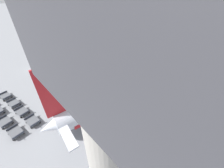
{
  "coord_description": "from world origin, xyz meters",
  "views": [
    {
      "loc": [
        25.03,
        -21.9,
        19.28
      ],
      "look_at": [
        6.37,
        -4.22,
        1.09
      ],
      "focal_mm": 22.0,
      "sensor_mm": 36.0,
      "label": 1
    }
  ],
  "objects_px": {
    "baggage_dolly_row_near_col_c": "(5,122)",
    "baggage_dolly_row_mid_a_col_d": "(33,121)",
    "baggage_dolly_row_near_col_d": "(16,132)",
    "baggage_dolly_row_mid_a_col_b": "(14,103)",
    "service_van": "(99,56)",
    "baggage_dolly_row_mid_a_col_c": "(22,112)",
    "baggage_dolly_row_mid_a_col_a": "(6,96)",
    "fuel_tanker_primary": "(52,60)",
    "airplane": "(149,80)"
  },
  "relations": [
    {
      "from": "fuel_tanker_primary",
      "to": "baggage_dolly_row_mid_a_col_d",
      "type": "relative_size",
      "value": 3.05
    },
    {
      "from": "service_van",
      "to": "baggage_dolly_row_near_col_d",
      "type": "bearing_deg",
      "value": -65.14
    },
    {
      "from": "baggage_dolly_row_near_col_d",
      "to": "baggage_dolly_row_mid_a_col_d",
      "type": "xyz_separation_m",
      "value": [
        -0.47,
        2.73,
        0.0
      ]
    },
    {
      "from": "baggage_dolly_row_mid_a_col_d",
      "to": "baggage_dolly_row_mid_a_col_b",
      "type": "bearing_deg",
      "value": -170.68
    },
    {
      "from": "baggage_dolly_row_mid_a_col_a",
      "to": "service_van",
      "type": "bearing_deg",
      "value": 92.76
    },
    {
      "from": "baggage_dolly_row_near_col_d",
      "to": "baggage_dolly_row_mid_a_col_d",
      "type": "distance_m",
      "value": 2.77
    },
    {
      "from": "fuel_tanker_primary",
      "to": "baggage_dolly_row_mid_a_col_a",
      "type": "xyz_separation_m",
      "value": [
        8.97,
        -14.15,
        -0.75
      ]
    },
    {
      "from": "baggage_dolly_row_near_col_d",
      "to": "baggage_dolly_row_mid_a_col_a",
      "type": "bearing_deg",
      "value": 175.83
    },
    {
      "from": "baggage_dolly_row_mid_a_col_b",
      "to": "baggage_dolly_row_mid_a_col_c",
      "type": "height_order",
      "value": "same"
    },
    {
      "from": "baggage_dolly_row_near_col_c",
      "to": "baggage_dolly_row_mid_a_col_a",
      "type": "height_order",
      "value": "same"
    },
    {
      "from": "baggage_dolly_row_near_col_c",
      "to": "baggage_dolly_row_near_col_d",
      "type": "distance_m",
      "value": 3.63
    },
    {
      "from": "service_van",
      "to": "baggage_dolly_row_near_col_d",
      "type": "relative_size",
      "value": 1.43
    },
    {
      "from": "fuel_tanker_primary",
      "to": "baggage_dolly_row_near_col_c",
      "type": "height_order",
      "value": "fuel_tanker_primary"
    },
    {
      "from": "airplane",
      "to": "baggage_dolly_row_mid_a_col_c",
      "type": "relative_size",
      "value": 13.72
    },
    {
      "from": "service_van",
      "to": "baggage_dolly_row_mid_a_col_c",
      "type": "xyz_separation_m",
      "value": [
        8.52,
        -25.22,
        -0.57
      ]
    },
    {
      "from": "airplane",
      "to": "baggage_dolly_row_near_col_d",
      "type": "bearing_deg",
      "value": -108.0
    },
    {
      "from": "baggage_dolly_row_near_col_c",
      "to": "baggage_dolly_row_mid_a_col_d",
      "type": "relative_size",
      "value": 1.01
    },
    {
      "from": "baggage_dolly_row_mid_a_col_c",
      "to": "baggage_dolly_row_mid_a_col_d",
      "type": "bearing_deg",
      "value": 10.31
    },
    {
      "from": "fuel_tanker_primary",
      "to": "baggage_dolly_row_mid_a_col_d",
      "type": "bearing_deg",
      "value": -31.66
    },
    {
      "from": "airplane",
      "to": "service_van",
      "type": "distance_m",
      "value": 20.88
    },
    {
      "from": "baggage_dolly_row_near_col_d",
      "to": "baggage_dolly_row_mid_a_col_d",
      "type": "height_order",
      "value": "same"
    },
    {
      "from": "baggage_dolly_row_near_col_c",
      "to": "baggage_dolly_row_mid_a_col_d",
      "type": "bearing_deg",
      "value": 48.95
    },
    {
      "from": "baggage_dolly_row_near_col_c",
      "to": "baggage_dolly_row_mid_a_col_a",
      "type": "relative_size",
      "value": 1.0
    },
    {
      "from": "baggage_dolly_row_near_col_d",
      "to": "baggage_dolly_row_mid_a_col_a",
      "type": "distance_m",
      "value": 11.4
    },
    {
      "from": "baggage_dolly_row_mid_a_col_d",
      "to": "baggage_dolly_row_mid_a_col_c",
      "type": "bearing_deg",
      "value": -169.69
    },
    {
      "from": "service_van",
      "to": "baggage_dolly_row_near_col_c",
      "type": "bearing_deg",
      "value": -72.04
    },
    {
      "from": "baggage_dolly_row_near_col_d",
      "to": "baggage_dolly_row_mid_a_col_d",
      "type": "relative_size",
      "value": 1.0
    },
    {
      "from": "airplane",
      "to": "baggage_dolly_row_near_col_c",
      "type": "xyz_separation_m",
      "value": [
        -11.5,
        -25.3,
        -2.52
      ]
    },
    {
      "from": "baggage_dolly_row_mid_a_col_c",
      "to": "baggage_dolly_row_mid_a_col_d",
      "type": "height_order",
      "value": "same"
    },
    {
      "from": "airplane",
      "to": "baggage_dolly_row_mid_a_col_a",
      "type": "relative_size",
      "value": 13.75
    },
    {
      "from": "baggage_dolly_row_mid_a_col_a",
      "to": "baggage_dolly_row_mid_a_col_d",
      "type": "relative_size",
      "value": 1.01
    },
    {
      "from": "baggage_dolly_row_near_col_d",
      "to": "baggage_dolly_row_mid_a_col_b",
      "type": "bearing_deg",
      "value": 168.47
    },
    {
      "from": "service_van",
      "to": "baggage_dolly_row_mid_a_col_d",
      "type": "relative_size",
      "value": 1.44
    },
    {
      "from": "baggage_dolly_row_near_col_c",
      "to": "baggage_dolly_row_mid_a_col_c",
      "type": "relative_size",
      "value": 1.0
    },
    {
      "from": "baggage_dolly_row_mid_a_col_c",
      "to": "baggage_dolly_row_near_col_c",
      "type": "bearing_deg",
      "value": -78.52
    },
    {
      "from": "baggage_dolly_row_mid_a_col_a",
      "to": "baggage_dolly_row_mid_a_col_d",
      "type": "height_order",
      "value": "same"
    },
    {
      "from": "service_van",
      "to": "baggage_dolly_row_mid_a_col_c",
      "type": "height_order",
      "value": "service_van"
    },
    {
      "from": "baggage_dolly_row_near_col_c",
      "to": "baggage_dolly_row_mid_a_col_d",
      "type": "distance_m",
      "value": 4.68
    },
    {
      "from": "baggage_dolly_row_mid_a_col_c",
      "to": "baggage_dolly_row_mid_a_col_a",
      "type": "bearing_deg",
      "value": -170.3
    },
    {
      "from": "baggage_dolly_row_mid_a_col_b",
      "to": "baggage_dolly_row_mid_a_col_d",
      "type": "relative_size",
      "value": 1.01
    },
    {
      "from": "baggage_dolly_row_near_col_c",
      "to": "baggage_dolly_row_near_col_d",
      "type": "xyz_separation_m",
      "value": [
        3.54,
        0.79,
        0.0
      ]
    },
    {
      "from": "service_van",
      "to": "baggage_dolly_row_mid_a_col_b",
      "type": "height_order",
      "value": "service_van"
    },
    {
      "from": "baggage_dolly_row_mid_a_col_c",
      "to": "fuel_tanker_primary",
      "type": "bearing_deg",
      "value": 141.46
    },
    {
      "from": "service_van",
      "to": "baggage_dolly_row_mid_a_col_d",
      "type": "height_order",
      "value": "service_van"
    },
    {
      "from": "baggage_dolly_row_near_col_d",
      "to": "service_van",
      "type": "bearing_deg",
      "value": 114.86
    },
    {
      "from": "airplane",
      "to": "baggage_dolly_row_near_col_d",
      "type": "distance_m",
      "value": 25.89
    },
    {
      "from": "service_van",
      "to": "baggage_dolly_row_mid_a_col_b",
      "type": "distance_m",
      "value": 26.22
    },
    {
      "from": "fuel_tanker_primary",
      "to": "service_van",
      "type": "height_order",
      "value": "fuel_tanker_primary"
    },
    {
      "from": "baggage_dolly_row_mid_a_col_a",
      "to": "baggage_dolly_row_mid_a_col_c",
      "type": "distance_m",
      "value": 7.35
    },
    {
      "from": "baggage_dolly_row_mid_a_col_d",
      "to": "fuel_tanker_primary",
      "type": "bearing_deg",
      "value": 148.34
    }
  ]
}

